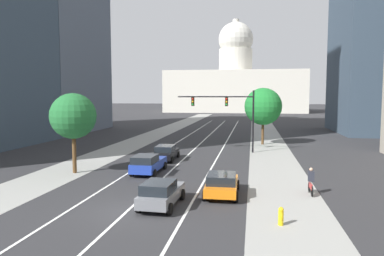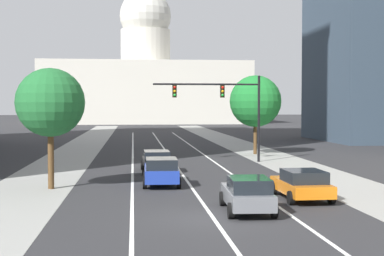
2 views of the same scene
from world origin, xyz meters
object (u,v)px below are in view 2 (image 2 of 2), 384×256
object	(u,v)px
traffic_signal_mast	(226,101)
street_tree_near_left	(50,103)
car_orange	(302,184)
capitol_building	(146,83)
car_gray	(247,194)
street_tree_mid_right	(255,101)
car_blue	(161,171)
car_black	(157,161)

from	to	relation	value
traffic_signal_mast	street_tree_near_left	xyz separation A→B (m)	(-11.59, -12.98, -0.19)
car_orange	traffic_signal_mast	xyz separation A→B (m)	(-0.74, 17.67, 4.05)
capitol_building	street_tree_near_left	distance (m)	112.21
car_orange	street_tree_near_left	size ratio (longest dim) A/B	0.67
car_gray	capitol_building	bearing A→B (deg)	3.19
capitol_building	street_tree_mid_right	bearing A→B (deg)	-85.07
capitol_building	car_blue	size ratio (longest dim) A/B	10.74
car_orange	street_tree_near_left	bearing A→B (deg)	68.21
car_orange	traffic_signal_mast	bearing A→B (deg)	1.46
capitol_building	car_gray	world-z (taller)	capitol_building
car_blue	street_tree_near_left	size ratio (longest dim) A/B	0.72
capitol_building	street_tree_near_left	size ratio (longest dim) A/B	7.78
capitol_building	traffic_signal_mast	distance (m)	99.07
street_tree_near_left	car_gray	bearing A→B (deg)	-39.65
car_gray	street_tree_mid_right	size ratio (longest dim) A/B	0.60
car_black	street_tree_mid_right	world-z (taller)	street_tree_mid_right
capitol_building	car_black	distance (m)	105.38
car_blue	traffic_signal_mast	world-z (taller)	traffic_signal_mast
car_orange	car_black	bearing A→B (deg)	28.04
street_tree_mid_right	street_tree_near_left	bearing A→B (deg)	-127.87
car_orange	car_black	world-z (taller)	car_black
car_blue	street_tree_mid_right	xyz separation A→B (m)	(9.55, 19.09, 4.02)
car_black	traffic_signal_mast	world-z (taller)	traffic_signal_mast
car_orange	street_tree_mid_right	world-z (taller)	street_tree_mid_right
car_orange	car_gray	xyz separation A→B (m)	(-3.21, -2.86, 0.04)
capitol_building	car_orange	world-z (taller)	capitol_building
car_blue	street_tree_near_left	world-z (taller)	street_tree_near_left
car_gray	street_tree_near_left	size ratio (longest dim) A/B	0.66
car_blue	car_black	xyz separation A→B (m)	(0.01, 6.08, -0.05)
car_gray	car_orange	bearing A→B (deg)	-45.88
car_blue	traffic_signal_mast	bearing A→B (deg)	-23.99
traffic_signal_mast	car_black	bearing A→B (deg)	-132.87
car_black	car_gray	bearing A→B (deg)	-168.36
car_blue	capitol_building	bearing A→B (deg)	0.14
capitol_building	traffic_signal_mast	xyz separation A→B (m)	(4.06, -98.85, -5.20)
street_tree_near_left	traffic_signal_mast	bearing A→B (deg)	48.24
capitol_building	street_tree_mid_right	xyz separation A→B (m)	(7.94, -91.95, -5.16)
traffic_signal_mast	car_blue	bearing A→B (deg)	-114.97
capitol_building	car_gray	size ratio (longest dim) A/B	11.70
car_black	traffic_signal_mast	bearing A→B (deg)	-43.71
traffic_signal_mast	street_tree_mid_right	world-z (taller)	street_tree_mid_right
car_blue	street_tree_mid_right	size ratio (longest dim) A/B	0.65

